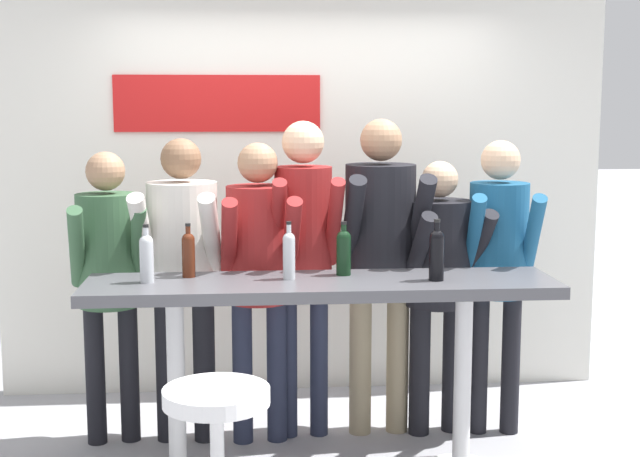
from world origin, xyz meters
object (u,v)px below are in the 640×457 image
person_center_right (380,242)px  wine_bottle_1 (344,250)px  person_center_left (259,259)px  wine_bottle_0 (188,252)px  bar_stool (217,442)px  wine_bottle_4 (289,253)px  person_right (439,268)px  tasting_table (321,313)px  wine_bottle_2 (147,256)px  person_far_right (498,253)px  wine_bottle_3 (437,252)px  person_center (303,241)px  person_far_left (109,265)px  person_left (183,257)px

person_center_right → wine_bottle_1: person_center_right is taller
person_center_left → wine_bottle_0: (-0.36, -0.36, 0.10)m
bar_stool → wine_bottle_4: 1.09m
person_right → tasting_table: bearing=-153.3°
person_center_left → wine_bottle_2: (-0.56, -0.48, 0.11)m
person_far_right → wine_bottle_0: person_far_right is taller
wine_bottle_3 → person_right: bearing=76.5°
person_far_right → wine_bottle_3: size_ratio=5.50×
bar_stool → wine_bottle_2: size_ratio=2.49×
person_center → wine_bottle_2: size_ratio=6.23×
person_far_left → bar_stool: bearing=-73.0°
person_right → person_center_left: bearing=172.4°
wine_bottle_1 → person_center_right: bearing=60.3°
person_center_right → wine_bottle_2: person_center_right is taller
person_center_right → wine_bottle_4: size_ratio=6.21×
person_right → wine_bottle_0: 1.46m
person_far_left → wine_bottle_4: 1.11m
person_center_left → person_far_right: 1.36m
person_far_right → person_left: bearing=-174.6°
person_far_left → wine_bottle_0: (0.47, -0.42, 0.13)m
tasting_table → person_far_left: person_far_left is taller
wine_bottle_4 → person_center_right: bearing=44.7°
person_center → wine_bottle_2: 0.98m
person_far_right → wine_bottle_2: (-1.92, -0.51, 0.10)m
bar_stool → person_left: person_left is taller
wine_bottle_1 → wine_bottle_0: bearing=179.2°
person_left → person_center_right: person_center_right is taller
wine_bottle_3 → wine_bottle_4: wine_bottle_3 is taller
person_far_right → wine_bottle_3: person_far_right is taller
wine_bottle_2 → wine_bottle_4: (0.70, 0.03, -0.00)m
wine_bottle_0 → wine_bottle_1: bearing=-0.8°
bar_stool → wine_bottle_0: wine_bottle_0 is taller
person_right → person_far_right: (0.33, -0.03, 0.09)m
person_center → wine_bottle_4: size_ratio=6.17×
tasting_table → person_far_left: bearing=154.0°
wine_bottle_0 → wine_bottle_3: size_ratio=0.89×
wine_bottle_3 → person_center_right: bearing=106.6°
wine_bottle_0 → wine_bottle_2: size_ratio=0.95×
tasting_table → wine_bottle_3: wine_bottle_3 is taller
wine_bottle_1 → wine_bottle_3: 0.48m
person_far_left → person_left: size_ratio=0.96×
tasting_table → person_center_right: bearing=56.5°
tasting_table → wine_bottle_2: (-0.86, 0.01, 0.30)m
bar_stool → person_left: bearing=99.9°
person_right → wine_bottle_1: 0.75m
person_left → wine_bottle_0: 0.42m
person_center → wine_bottle_3: size_ratio=5.85×
wine_bottle_1 → wine_bottle_3: (0.45, -0.18, 0.01)m
bar_stool → person_center: size_ratio=0.40×
tasting_table → person_right: 0.91m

